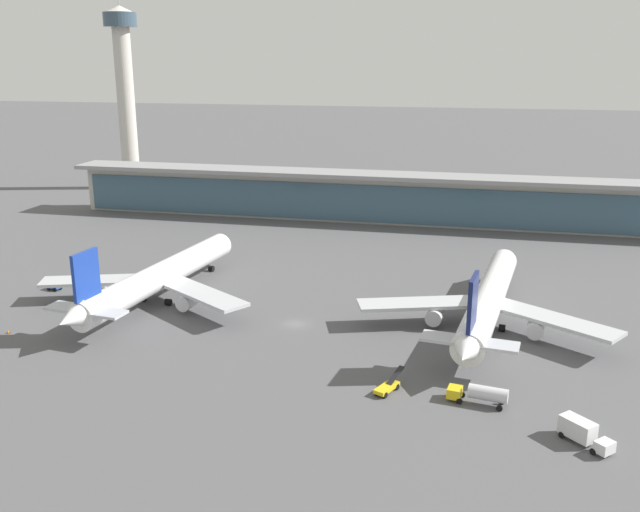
% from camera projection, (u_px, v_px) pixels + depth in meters
% --- Properties ---
extents(ground_plane, '(1200.00, 1200.00, 0.00)m').
position_uv_depth(ground_plane, '(295.00, 324.00, 130.54)').
color(ground_plane, '#515154').
extents(airliner_left_stand, '(47.02, 61.57, 16.40)m').
position_uv_depth(airliner_left_stand, '(158.00, 277.00, 141.51)').
color(airliner_left_stand, white).
rests_on(airliner_left_stand, ground).
extents(airliner_centre_stand, '(46.98, 61.56, 16.40)m').
position_uv_depth(airliner_centre_stand, '(488.00, 300.00, 128.07)').
color(airliner_centre_stand, white).
rests_on(airliner_centre_stand, ground).
extents(service_truck_near_nose_blue, '(3.19, 2.35, 2.05)m').
position_uv_depth(service_truck_near_nose_blue, '(54.00, 286.00, 149.43)').
color(service_truck_near_nose_blue, '#234C9E').
rests_on(service_truck_near_nose_blue, ground).
extents(service_truck_under_wing_yellow, '(8.85, 3.71, 2.95)m').
position_uv_depth(service_truck_under_wing_yellow, '(480.00, 393.00, 99.92)').
color(service_truck_under_wing_yellow, yellow).
rests_on(service_truck_under_wing_yellow, ground).
extents(service_truck_mid_apron_yellow, '(4.05, 6.75, 2.70)m').
position_uv_depth(service_truck_mid_apron_yellow, '(388.00, 387.00, 103.93)').
color(service_truck_mid_apron_yellow, yellow).
rests_on(service_truck_mid_apron_yellow, ground).
extents(service_truck_by_tail_white, '(6.85, 6.73, 3.10)m').
position_uv_depth(service_truck_by_tail_white, '(583.00, 432.00, 89.69)').
color(service_truck_by_tail_white, silver).
rests_on(service_truck_by_tail_white, ground).
extents(service_truck_on_taxiway_blue, '(5.79, 5.74, 2.70)m').
position_uv_depth(service_truck_on_taxiway_blue, '(96.00, 292.00, 145.62)').
color(service_truck_on_taxiway_blue, '#234C9E').
rests_on(service_truck_on_taxiway_blue, ground).
extents(terminal_building, '(188.23, 12.80, 15.20)m').
position_uv_depth(terminal_building, '(369.00, 196.00, 210.26)').
color(terminal_building, beige).
rests_on(terminal_building, ground).
extents(control_tower, '(12.00, 12.00, 71.58)m').
position_uv_depth(control_tower, '(125.00, 84.00, 256.57)').
color(control_tower, beige).
rests_on(control_tower, ground).
extents(safety_cone_alpha, '(0.62, 0.62, 0.70)m').
position_uv_depth(safety_cone_alpha, '(8.00, 331.00, 126.21)').
color(safety_cone_alpha, orange).
rests_on(safety_cone_alpha, ground).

